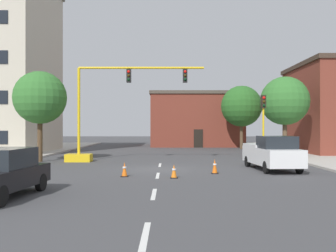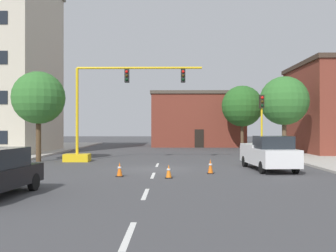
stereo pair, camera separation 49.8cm
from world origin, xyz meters
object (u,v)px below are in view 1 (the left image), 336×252
(traffic_cone_roadside_a, at_px, (123,170))
(traffic_cone_roadside_c, at_px, (172,171))
(tree_left_near, at_px, (38,98))
(pickup_truck_white, at_px, (270,153))
(traffic_cone_roadside_b, at_px, (213,166))
(traffic_signal_gantry, at_px, (95,130))
(traffic_light_pole_right, at_px, (262,113))
(tree_right_mid, at_px, (283,101))
(tree_right_far, at_px, (240,106))

(traffic_cone_roadside_a, height_order, traffic_cone_roadside_c, traffic_cone_roadside_a)
(tree_left_near, bearing_deg, pickup_truck_white, -19.20)
(pickup_truck_white, xyz_separation_m, traffic_cone_roadside_c, (-5.74, -3.62, -0.64))
(tree_left_near, relative_size, traffic_cone_roadside_b, 8.31)
(traffic_signal_gantry, height_order, traffic_light_pole_right, traffic_signal_gantry)
(traffic_signal_gantry, distance_m, tree_left_near, 4.68)
(pickup_truck_white, distance_m, traffic_cone_roadside_a, 8.79)
(traffic_cone_roadside_b, bearing_deg, traffic_cone_roadside_c, -140.19)
(traffic_light_pole_right, xyz_separation_m, traffic_cone_roadside_b, (-4.42, -7.37, -3.14))
(tree_left_near, xyz_separation_m, tree_right_mid, (18.86, 4.30, 0.06))
(traffic_cone_roadside_c, bearing_deg, traffic_cone_roadside_a, 167.42)
(tree_left_near, bearing_deg, traffic_signal_gantry, 1.17)
(tree_right_mid, distance_m, traffic_cone_roadside_b, 14.10)
(tree_right_mid, height_order, traffic_cone_roadside_a, tree_right_mid)
(traffic_cone_roadside_b, relative_size, traffic_cone_roadside_c, 1.16)
(tree_right_mid, distance_m, pickup_truck_white, 10.90)
(tree_right_far, xyz_separation_m, traffic_cone_roadside_b, (-5.83, -23.29, -4.45))
(tree_right_far, xyz_separation_m, pickup_truck_white, (-2.30, -21.51, -3.86))
(traffic_cone_roadside_b, bearing_deg, tree_right_far, 75.94)
(traffic_light_pole_right, bearing_deg, tree_right_mid, 55.41)
(traffic_cone_roadside_b, distance_m, traffic_cone_roadside_c, 2.88)
(tree_right_mid, distance_m, traffic_cone_roadside_c, 16.77)
(tree_left_near, distance_m, tree_right_mid, 19.35)
(pickup_truck_white, bearing_deg, traffic_light_pole_right, 80.98)
(tree_right_mid, relative_size, pickup_truck_white, 1.21)
(tree_left_near, distance_m, traffic_cone_roadside_a, 11.70)
(traffic_light_pole_right, bearing_deg, tree_right_far, 84.92)
(traffic_light_pole_right, bearing_deg, pickup_truck_white, -99.02)
(traffic_signal_gantry, xyz_separation_m, traffic_cone_roadside_b, (7.61, -7.16, -1.91))
(traffic_light_pole_right, distance_m, pickup_truck_white, 6.22)
(traffic_cone_roadside_c, bearing_deg, tree_right_mid, 54.61)
(traffic_cone_roadside_a, bearing_deg, pickup_truck_white, 20.45)
(tree_right_mid, relative_size, traffic_cone_roadside_c, 9.92)
(traffic_cone_roadside_c, bearing_deg, traffic_light_pole_right, 54.27)
(pickup_truck_white, distance_m, traffic_cone_roadside_b, 3.99)
(tree_left_near, height_order, tree_right_mid, tree_right_mid)
(traffic_cone_roadside_c, bearing_deg, pickup_truck_white, 32.21)
(traffic_light_pole_right, height_order, traffic_cone_roadside_a, traffic_light_pole_right)
(traffic_signal_gantry, relative_size, tree_right_mid, 1.48)
(traffic_light_pole_right, relative_size, tree_right_mid, 0.72)
(traffic_light_pole_right, distance_m, traffic_cone_roadside_c, 11.79)
(pickup_truck_white, relative_size, traffic_cone_roadside_c, 8.21)
(tree_right_far, bearing_deg, tree_right_mid, -83.58)
(tree_left_near, bearing_deg, tree_right_far, 42.78)
(traffic_signal_gantry, relative_size, traffic_light_pole_right, 2.06)
(tree_right_far, height_order, traffic_cone_roadside_c, tree_right_far)
(tree_right_mid, bearing_deg, pickup_truck_white, -110.80)
(traffic_light_pole_right, relative_size, traffic_cone_roadside_c, 7.14)
(traffic_cone_roadside_a, bearing_deg, tree_left_near, 129.95)
(tree_right_far, height_order, traffic_cone_roadside_a, tree_right_far)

